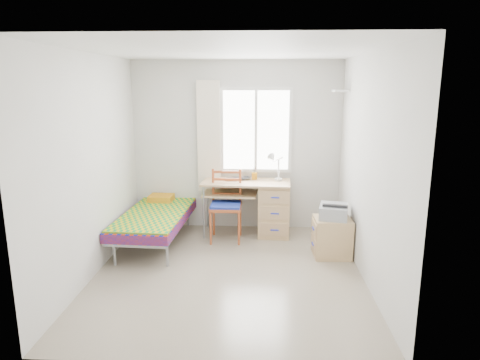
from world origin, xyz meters
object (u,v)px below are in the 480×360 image
chair (226,201)px  printer (334,211)px  desk (269,206)px  bed (156,216)px  cabinet (332,237)px

chair → printer: bearing=-20.6°
desk → printer: 1.15m
bed → chair: size_ratio=1.80×
cabinet → printer: printer is taller
cabinet → desk: bearing=132.8°
cabinet → chair: bearing=156.5°
bed → desk: 1.68m
bed → chair: (1.00, 0.15, 0.19)m
bed → printer: bed is taller
bed → cabinet: bed is taller
printer → cabinet: bearing=-99.7°
desk → printer: bearing=-40.5°
bed → printer: (2.46, -0.39, 0.23)m
chair → printer: 1.55m
bed → chair: chair is taller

